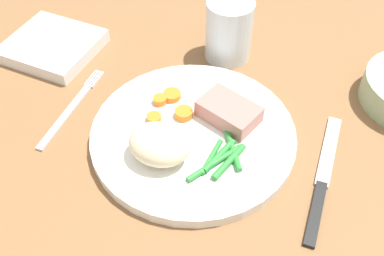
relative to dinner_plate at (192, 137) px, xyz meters
The scene contains 10 objects.
dining_table 3.84cm from the dinner_plate, behind, with size 120.00×90.00×2.00cm.
dinner_plate is the anchor object (origin of this frame).
meat_portion 5.96cm from the dinner_plate, 49.40° to the left, with size 7.77×5.07×2.49cm, color #B2756B.
mashed_potatoes 6.18cm from the dinner_plate, 116.57° to the right, with size 7.66×6.29×4.32cm, color beige.
carrot_slices 5.55cm from the dinner_plate, 143.10° to the left, with size 6.21×7.06×1.07cm.
green_beans 5.81cm from the dinner_plate, 28.63° to the right, with size 6.01×10.03×0.86cm.
fork 18.17cm from the dinner_plate, behind, with size 1.44×16.60×0.40cm.
knife 17.30cm from the dinner_plate, ahead, with size 1.70×20.50×0.64cm.
water_glass 19.41cm from the dinner_plate, 93.11° to the left, with size 7.21×7.21×9.59cm.
napkin 29.59cm from the dinner_plate, 159.65° to the left, with size 13.52×12.58×2.10cm, color white.
Camera 1 is at (16.49, -35.89, 46.28)cm, focal length 40.93 mm.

